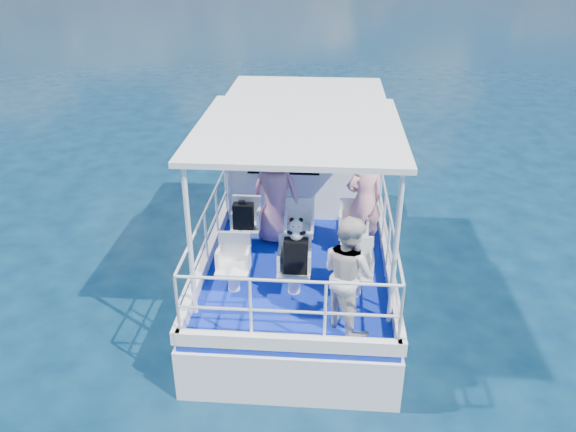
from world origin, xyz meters
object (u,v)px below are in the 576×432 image
Objects in this scene: backpack_center at (296,256)px; panda at (296,229)px; passenger_stbd_aft at (348,273)px; passenger_port_fwd at (276,194)px.

panda is at bearing 86.91° from backpack_center.
passenger_stbd_aft reaches higher than backpack_center.
backpack_center is 1.52× the size of panda.
backpack_center is (-0.73, 0.69, -0.18)m from passenger_stbd_aft.
passenger_port_fwd is 1.07× the size of passenger_stbd_aft.
backpack_center is 0.43m from panda.
passenger_stbd_aft is (1.17, -2.31, -0.06)m from passenger_port_fwd.
passenger_stbd_aft is at bearing 134.75° from passenger_port_fwd.
passenger_port_fwd is 2.59m from passenger_stbd_aft.
backpack_center is at bearing -93.09° from panda.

